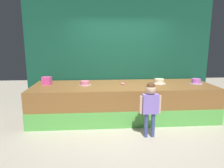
# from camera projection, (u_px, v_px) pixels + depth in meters

# --- Properties ---
(ground_plane) EXTENTS (12.00, 12.00, 0.00)m
(ground_plane) POSITION_uv_depth(u_px,v_px,m) (127.00, 128.00, 4.47)
(ground_plane) COLOR #BCB29E
(stage_platform) EXTENTS (4.33, 1.40, 0.82)m
(stage_platform) POSITION_uv_depth(u_px,v_px,m) (123.00, 101.00, 5.06)
(stage_platform) COLOR brown
(stage_platform) RESTS_ON ground_plane
(curtain_backdrop) EXTENTS (4.99, 0.08, 3.18)m
(curtain_backdrop) POSITION_uv_depth(u_px,v_px,m) (120.00, 51.00, 5.60)
(curtain_backdrop) COLOR #144C38
(curtain_backdrop) RESTS_ON ground_plane
(child_figure) EXTENTS (0.42, 0.19, 1.10)m
(child_figure) POSITION_uv_depth(u_px,v_px,m) (150.00, 102.00, 3.92)
(child_figure) COLOR #3F4C8C
(child_figure) RESTS_ON ground_plane
(pink_box) EXTENTS (0.23, 0.18, 0.19)m
(pink_box) POSITION_uv_depth(u_px,v_px,m) (47.00, 81.00, 4.98)
(pink_box) COLOR #EE4DA2
(pink_box) RESTS_ON stage_platform
(donut) EXTENTS (0.11, 0.11, 0.03)m
(donut) POSITION_uv_depth(u_px,v_px,m) (123.00, 84.00, 5.04)
(donut) COLOR pink
(donut) RESTS_ON stage_platform
(cake_left) EXTENTS (0.28, 0.28, 0.10)m
(cake_left) POSITION_uv_depth(u_px,v_px,m) (85.00, 83.00, 4.94)
(cake_left) COLOR silver
(cake_left) RESTS_ON stage_platform
(cake_center) EXTENTS (0.32, 0.32, 0.12)m
(cake_center) POSITION_uv_depth(u_px,v_px,m) (159.00, 81.00, 5.13)
(cake_center) COLOR white
(cake_center) RESTS_ON stage_platform
(cake_right) EXTENTS (0.30, 0.30, 0.12)m
(cake_right) POSITION_uv_depth(u_px,v_px,m) (196.00, 81.00, 5.14)
(cake_right) COLOR silver
(cake_right) RESTS_ON stage_platform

